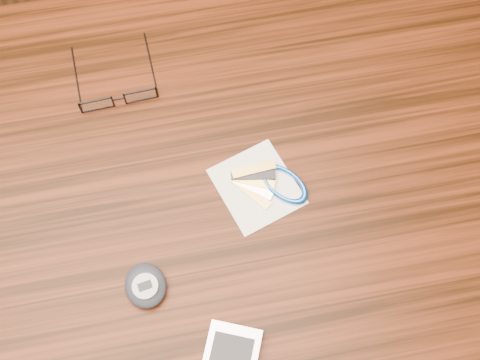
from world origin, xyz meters
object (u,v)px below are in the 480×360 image
Objects in this scene: desk at (214,228)px; notepad_keys at (270,184)px; eyeglasses at (118,97)px; pedometer at (146,286)px.

notepad_keys reaches higher than desk.
eyeglasses is at bearing 137.34° from notepad_keys.
pedometer is (-0.09, -0.09, 0.11)m from desk.
notepad_keys is (0.08, 0.01, 0.11)m from desk.
eyeglasses is at bearing 90.75° from pedometer.
eyeglasses is 0.23m from notepad_keys.
notepad_keys is (0.17, 0.10, -0.01)m from pedometer.
desk is 0.13m from notepad_keys.
eyeglasses is (-0.09, 0.16, 0.11)m from desk.
desk is 0.22m from eyeglasses.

